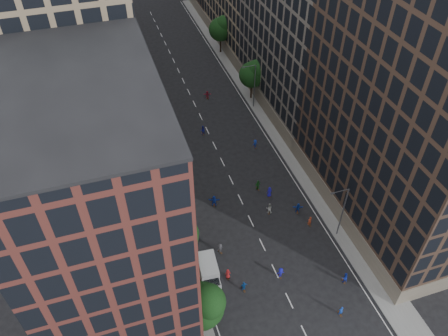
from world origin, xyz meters
The scene contains 37 objects.
ground centered at (0.00, 40.00, 0.00)m, with size 240.00×240.00×0.00m, color black.
sidewalk_left centered at (-12.00, 47.50, 0.07)m, with size 4.00×105.00×0.15m, color slate.
sidewalk_right centered at (12.00, 47.50, 0.07)m, with size 4.00×105.00×0.15m, color slate.
bldg_left_a centered at (-19.00, 11.00, 15.00)m, with size 14.00×22.00×30.00m, color #572721.
bldg_left_b centered at (-19.00, 35.00, 17.00)m, with size 14.00×26.00×34.00m, color #8F7A5D.
bldg_left_c centered at (-19.00, 58.00, 14.00)m, with size 14.00×20.00×28.00m, color #572721.
bldg_right_a centered at (19.00, 15.00, 18.00)m, with size 14.00×30.00×36.00m, color #412D22.
bldg_right_b centered at (19.00, 44.00, 16.50)m, with size 14.00×28.00×33.00m, color #625A51.
tree_left_0 centered at (-11.01, 3.85, 5.96)m, with size 5.20×5.20×8.83m.
tree_left_1 centered at (-11.02, 13.86, 5.55)m, with size 4.80×4.80×8.21m.
tree_left_2 centered at (-10.99, 25.83, 6.36)m, with size 5.60×5.60×9.45m.
tree_left_3 centered at (-11.02, 39.85, 5.82)m, with size 5.00×5.00×8.58m.
tree_left_4 centered at (-11.00, 55.84, 6.10)m, with size 5.40×5.40×9.08m.
tree_left_5 centered at (-11.02, 71.86, 5.68)m, with size 4.80×4.80×8.33m.
tree_right_a centered at (11.38, 47.85, 5.63)m, with size 5.00×5.00×8.39m.
tree_right_b centered at (11.39, 67.85, 5.96)m, with size 5.20×5.20×8.83m.
streetlamp_near centered at (10.37, 12.00, 5.17)m, with size 2.64×0.22×9.06m.
streetlamp_far centered at (10.37, 45.00, 5.17)m, with size 2.64×0.22×9.06m.
cargo_van centered at (-8.48, 10.63, 1.42)m, with size 2.77×5.23×2.70m.
skater_0 centered at (-8.50, 7.45, 0.94)m, with size 0.92×0.60×1.89m, color #1449A6.
skater_1 centered at (5.03, 1.00, 0.76)m, with size 0.55×0.36×1.52m, color #1642BA.
skater_2 centered at (7.70, 4.89, 0.83)m, with size 0.81×0.63×1.66m, color #1429A8.
skater_3 centered at (0.29, 8.09, 0.78)m, with size 1.01×0.58×1.56m, color #1816BA.
skater_4 centered at (-4.84, 7.65, 0.81)m, with size 0.95×0.39×1.61m, color #124594.
skater_5 centered at (7.13, 17.52, 0.83)m, with size 1.55×0.49×1.67m, color #13379E.
skater_6 centered at (-6.16, 9.99, 0.78)m, with size 0.77×0.50×1.57m, color maroon.
skater_7 centered at (7.68, 14.76, 0.81)m, with size 0.59×0.39×1.62m, color #AD3A1C.
skater_8 centered at (3.06, 18.69, 0.91)m, with size 0.88×0.69×1.82m, color silver.
skater_9 centered at (-5.91, 14.11, 0.79)m, with size 1.02×0.59×1.58m, color #38383C.
skater_10 centered at (3.26, 23.74, 0.89)m, with size 1.04×0.43×1.77m, color #217125.
skater_11 centered at (-4.16, 22.59, 0.91)m, with size 1.69×0.54×1.82m, color #1433A6.
skater_12 centered at (4.38, 21.81, 0.89)m, with size 0.87×0.56×1.77m, color #1B14A8.
skater_13 centered at (-7.64, 35.42, 0.82)m, with size 0.60×0.39×1.64m, color #1426A7.
skater_14 centered at (-1.06, 39.77, 0.86)m, with size 0.84×0.65×1.72m, color #121998.
skater_15 centered at (6.49, 33.40, 0.77)m, with size 1.00×0.57×1.54m, color navy.
skater_16 centered at (-5.66, 36.87, 0.92)m, with size 1.08×0.45×1.84m, color #1A139C.
skater_17 centered at (2.93, 50.46, 0.82)m, with size 1.53×0.49×1.64m, color maroon.
Camera 1 is at (-16.41, -20.20, 48.21)m, focal length 35.00 mm.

